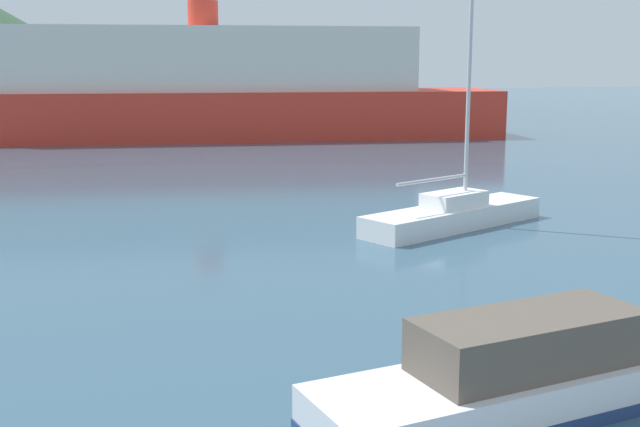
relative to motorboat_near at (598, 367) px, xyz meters
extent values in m
cube|color=silver|center=(-0.76, -0.11, -0.10)|extent=(7.81, 2.75, 0.68)
cube|color=navy|center=(-0.76, -0.11, -0.34)|extent=(7.85, 2.77, 0.20)
cube|color=brown|center=(-1.33, -0.19, 0.62)|extent=(3.48, 1.80, 0.75)
cube|color=white|center=(3.50, 11.57, -0.12)|extent=(6.58, 3.92, 0.62)
cube|color=white|center=(3.50, 11.57, 0.41)|extent=(2.21, 1.73, 0.44)
cylinder|color=#BCBCC1|center=(3.95, 11.76, 5.32)|extent=(0.12, 0.12, 10.27)
cylinder|color=#BCBCC1|center=(2.60, 11.19, 1.09)|extent=(2.74, 1.23, 0.10)
cube|color=red|center=(1.17, 41.37, 1.04)|extent=(37.81, 13.07, 2.96)
cube|color=silver|center=(1.17, 41.37, 4.48)|extent=(26.63, 10.26, 3.91)
cylinder|color=red|center=(1.17, 41.37, 7.23)|extent=(1.88, 1.88, 1.60)
cone|color=#476B42|center=(17.10, 80.33, 3.08)|extent=(29.37, 29.37, 7.02)
camera|label=1|loc=(-7.33, -9.45, 4.48)|focal=45.00mm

